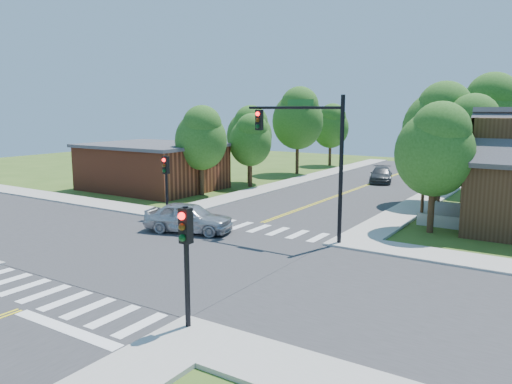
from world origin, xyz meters
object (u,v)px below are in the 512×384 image
Objects in this scene: signal_pole_se at (186,245)px; car_dgrey at (381,175)px; car_silver at (189,218)px; signal_pole_nw at (166,174)px; signal_mast_ne at (309,144)px.

signal_pole_se reaches higher than car_dgrey.
signal_pole_nw is at bearing 43.89° from car_silver.
signal_pole_se is 0.78× the size of car_dgrey.
signal_pole_se and signal_pole_nw have the same top height.
car_dgrey is (-5.17, 32.36, -2.00)m from signal_pole_se.
signal_mast_ne reaches higher than car_dgrey.
car_dgrey is at bearing -21.59° from car_silver.
signal_pole_se reaches higher than car_silver.
signal_mast_ne is at bearing 0.07° from signal_pole_nw.
signal_pole_nw reaches higher than car_silver.
signal_mast_ne is 11.55m from signal_pole_se.
signal_mast_ne is 1.89× the size of signal_pole_nw.
signal_pole_se is at bearing -45.00° from signal_pole_nw.
signal_mast_ne reaches higher than signal_pole_nw.
signal_pole_se is 0.75× the size of car_silver.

